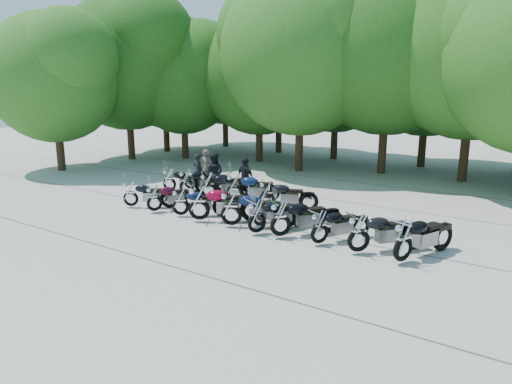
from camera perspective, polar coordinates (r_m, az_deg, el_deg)
The scene contains 32 objects.
ground at distance 14.67m, azimuth -3.25°, elevation -5.29°, with size 90.00×90.00×0.00m, color #A69F96.
tree_0 at distance 33.88m, azimuth -11.45°, elevation 14.20°, with size 7.50×7.50×9.21m.
tree_1 at distance 30.28m, azimuth -9.13°, elevation 13.73°, with size 6.97×6.97×8.55m.
tree_2 at distance 28.62m, azimuth 0.43°, elevation 14.43°, with size 7.31×7.31×8.97m.
tree_3 at distance 25.42m, azimuth 5.65°, elevation 16.83°, with size 8.70×8.70×10.67m.
tree_4 at distance 25.54m, azimuth 16.28°, elevation 17.08°, with size 9.13×9.13×11.20m.
tree_5 at distance 24.71m, azimuth 25.77°, elevation 16.35°, with size 9.04×9.04×11.10m.
tree_9 at distance 36.13m, azimuth -3.94°, elevation 14.44°, with size 7.59×7.59×9.32m.
tree_10 at distance 32.69m, azimuth 2.94°, elevation 14.84°, with size 7.78×7.78×9.55m.
tree_11 at distance 30.13m, azimuth 10.07°, elevation 14.52°, with size 7.56×7.56×9.28m.
tree_12 at distance 28.40m, azimuth 20.79°, elevation 14.46°, with size 7.88×7.88×9.67m.
tree_16 at distance 27.70m, azimuth -24.01°, elevation 12.88°, with size 6.97×6.97×8.55m.
tree_17 at distance 30.64m, azimuth -15.91°, elevation 15.23°, with size 8.31×8.31×10.20m.
motorcycle_0 at distance 18.35m, azimuth -15.41°, elevation -0.10°, with size 0.63×2.08×1.17m, color black, non-canonical shape.
motorcycle_1 at distance 17.40m, azimuth -12.59°, elevation -0.63°, with size 0.64×2.09×1.18m, color #370717, non-canonical shape.
motorcycle_2 at distance 16.67m, azimuth -9.41°, elevation -1.11°, with size 0.63×2.07×1.17m, color #0C1937, non-canonical shape.
motorcycle_3 at distance 15.90m, azimuth -7.13°, elevation -1.19°, with size 0.78×2.58×1.46m, color maroon, non-canonical shape.
motorcycle_4 at distance 15.20m, azimuth -3.10°, elevation -1.85°, with size 0.76×2.51×1.42m, color #0C1535, non-canonical shape.
motorcycle_5 at distance 14.44m, azimuth 0.12°, elevation -2.89°, with size 0.69×2.28×1.29m, color black, non-canonical shape.
motorcycle_6 at distance 14.11m, azimuth 3.11°, elevation -3.14°, with size 0.73×2.41×1.36m, color black, non-canonical shape.
motorcycle_7 at distance 13.62m, azimuth 7.98°, elevation -4.20°, with size 0.65×2.13×1.20m, color black, non-canonical shape.
motorcycle_8 at distance 13.10m, azimuth 12.75°, elevation -4.83°, with size 0.71×2.34×1.32m, color black, non-canonical shape.
motorcycle_9 at distance 12.69m, azimuth 17.96°, elevation -5.59°, with size 0.74×2.45×1.38m, color black, non-canonical shape.
motorcycle_10 at distance 20.70m, azimuth -10.77°, elevation 1.65°, with size 0.65×2.14×1.21m, color black, non-canonical shape.
motorcycle_11 at distance 19.83m, azimuth -8.68°, elevation 1.38°, with size 0.70×2.31×1.31m, color black, non-canonical shape.
motorcycle_12 at distance 19.00m, azimuth -5.98°, elevation 0.97°, with size 0.71×2.33×1.32m, color black, non-canonical shape.
motorcycle_13 at distance 18.33m, azimuth -2.63°, elevation 0.72°, with size 0.76×2.50×1.41m, color #0D1B3B, non-canonical shape.
motorcycle_14 at distance 17.49m, azimuth 1.43°, elevation -0.13°, with size 0.67×2.21×1.25m, color black, non-canonical shape.
rider_0 at distance 21.25m, azimuth -7.26°, elevation 2.63°, with size 0.59×0.39×1.62m, color black.
rider_1 at distance 20.14m, azimuth -5.24°, elevation 2.37°, with size 0.88×0.68×1.80m, color black.
rider_2 at distance 19.13m, azimuth -1.31°, elevation 1.76°, with size 1.02×0.43×1.74m, color black.
rider_3 at distance 21.66m, azimuth -6.20°, elevation 3.03°, with size 0.64×0.42×1.75m, color brown.
Camera 1 is at (8.36, -11.14, 4.60)m, focal length 32.00 mm.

